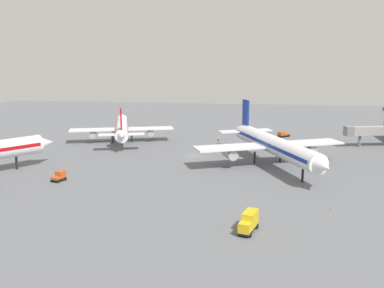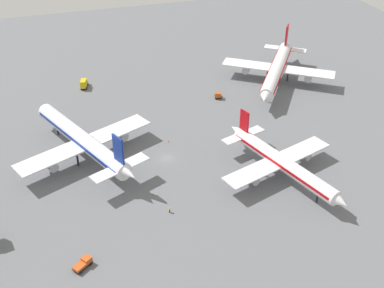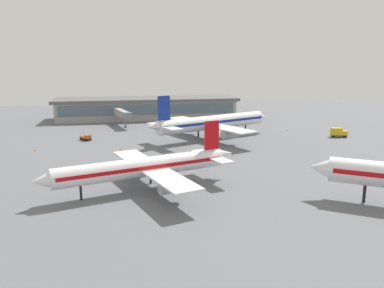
% 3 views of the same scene
% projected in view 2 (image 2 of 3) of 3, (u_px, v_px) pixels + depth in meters
% --- Properties ---
extents(ground, '(288.00, 288.00, 0.00)m').
position_uv_depth(ground, '(167.00, 158.00, 139.01)').
color(ground, slate).
extents(airplane_at_gate, '(49.10, 40.69, 15.84)m').
position_uv_depth(airplane_at_gate, '(82.00, 140.00, 136.67)').
color(airplane_at_gate, white).
rests_on(airplane_at_gate, ground).
extents(airplane_taxiing, '(45.07, 38.11, 15.96)m').
position_uv_depth(airplane_taxiing, '(277.00, 69.00, 177.01)').
color(airplane_taxiing, white).
rests_on(airplane_taxiing, ground).
extents(airplane_distant, '(42.79, 35.09, 13.36)m').
position_uv_depth(airplane_distant, '(282.00, 162.00, 128.92)').
color(airplane_distant, white).
rests_on(airplane_distant, ground).
extents(catering_truck, '(5.91, 3.41, 3.30)m').
position_uv_depth(catering_truck, '(84.00, 83.00, 176.11)').
color(catering_truck, black).
rests_on(catering_truck, ground).
extents(baggage_tug, '(3.62, 3.00, 2.30)m').
position_uv_depth(baggage_tug, '(218.00, 95.00, 169.45)').
color(baggage_tug, black).
rests_on(baggage_tug, ground).
extents(pushback_tractor, '(4.16, 4.66, 1.90)m').
position_uv_depth(pushback_tractor, '(83.00, 263.00, 103.94)').
color(pushback_tractor, black).
rests_on(pushback_tractor, ground).
extents(ground_crew_worker, '(0.53, 0.53, 1.67)m').
position_uv_depth(ground_crew_worker, '(170.00, 210.00, 118.81)').
color(ground_crew_worker, '#1E2338').
rests_on(ground_crew_worker, ground).
extents(safety_cone_near_gate, '(0.44, 0.44, 0.60)m').
position_uv_depth(safety_cone_near_gate, '(168.00, 141.00, 146.07)').
color(safety_cone_near_gate, '#EA590C').
rests_on(safety_cone_near_gate, ground).
extents(safety_cone_far_side, '(0.44, 0.44, 0.60)m').
position_uv_depth(safety_cone_far_side, '(44.00, 109.00, 163.01)').
color(safety_cone_far_side, '#EA590C').
rests_on(safety_cone_far_side, ground).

